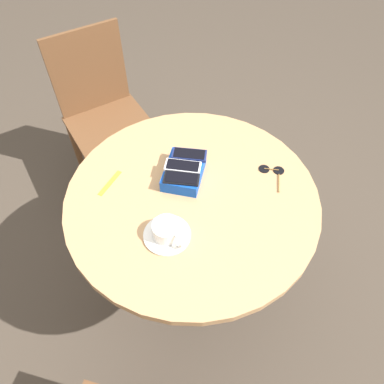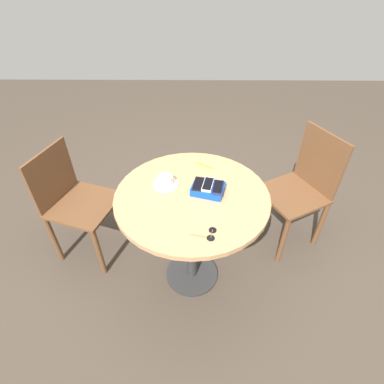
{
  "view_description": "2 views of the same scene",
  "coord_description": "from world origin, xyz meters",
  "px_view_note": "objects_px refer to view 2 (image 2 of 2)",
  "views": [
    {
      "loc": [
        0.79,
        -0.05,
        1.78
      ],
      "look_at": [
        0.0,
        0.0,
        0.78
      ],
      "focal_mm": 35.0,
      "sensor_mm": 36.0,
      "label": 1
    },
    {
      "loc": [
        -0.01,
        1.29,
        1.85
      ],
      "look_at": [
        0.0,
        0.0,
        0.78
      ],
      "focal_mm": 28.0,
      "sensor_mm": 36.0,
      "label": 2
    }
  ],
  "objects_px": {
    "phone_white": "(208,184)",
    "lanyard_strap": "(204,165)",
    "phone_box": "(208,189)",
    "phone_black": "(198,184)",
    "saucer": "(166,184)",
    "chair_near_window": "(300,189)",
    "round_table": "(192,211)",
    "sunglasses": "(210,234)",
    "phone_navy": "(218,187)",
    "coffee_cup": "(165,180)",
    "chair_far_side": "(76,202)"
  },
  "relations": [
    {
      "from": "phone_navy",
      "to": "saucer",
      "type": "relative_size",
      "value": 0.86
    },
    {
      "from": "coffee_cup",
      "to": "chair_far_side",
      "type": "distance_m",
      "value": 0.76
    },
    {
      "from": "phone_navy",
      "to": "saucer",
      "type": "xyz_separation_m",
      "value": [
        0.3,
        -0.09,
        -0.05
      ]
    },
    {
      "from": "round_table",
      "to": "saucer",
      "type": "bearing_deg",
      "value": -29.98
    },
    {
      "from": "phone_navy",
      "to": "coffee_cup",
      "type": "bearing_deg",
      "value": -15.85
    },
    {
      "from": "phone_white",
      "to": "chair_far_side",
      "type": "distance_m",
      "value": 1.0
    },
    {
      "from": "phone_box",
      "to": "phone_black",
      "type": "bearing_deg",
      "value": -10.59
    },
    {
      "from": "phone_box",
      "to": "phone_white",
      "type": "distance_m",
      "value": 0.03
    },
    {
      "from": "saucer",
      "to": "coffee_cup",
      "type": "bearing_deg",
      "value": 36.06
    },
    {
      "from": "phone_black",
      "to": "chair_near_window",
      "type": "bearing_deg",
      "value": -153.44
    },
    {
      "from": "round_table",
      "to": "sunglasses",
      "type": "distance_m",
      "value": 0.34
    },
    {
      "from": "phone_white",
      "to": "lanyard_strap",
      "type": "relative_size",
      "value": 1.09
    },
    {
      "from": "chair_far_side",
      "to": "saucer",
      "type": "bearing_deg",
      "value": 164.76
    },
    {
      "from": "saucer",
      "to": "coffee_cup",
      "type": "xyz_separation_m",
      "value": [
        0.0,
        0.0,
        0.03
      ]
    },
    {
      "from": "phone_box",
      "to": "chair_near_window",
      "type": "relative_size",
      "value": 0.23
    },
    {
      "from": "coffee_cup",
      "to": "chair_near_window",
      "type": "xyz_separation_m",
      "value": [
        -0.94,
        -0.32,
        -0.32
      ]
    },
    {
      "from": "phone_white",
      "to": "sunglasses",
      "type": "distance_m",
      "value": 0.33
    },
    {
      "from": "lanyard_strap",
      "to": "chair_near_window",
      "type": "relative_size",
      "value": 0.14
    },
    {
      "from": "round_table",
      "to": "phone_box",
      "type": "xyz_separation_m",
      "value": [
        -0.09,
        -0.02,
        0.15
      ]
    },
    {
      "from": "chair_far_side",
      "to": "round_table",
      "type": "bearing_deg",
      "value": 161.71
    },
    {
      "from": "phone_white",
      "to": "phone_navy",
      "type": "bearing_deg",
      "value": 156.51
    },
    {
      "from": "round_table",
      "to": "coffee_cup",
      "type": "height_order",
      "value": "coffee_cup"
    },
    {
      "from": "phone_black",
      "to": "phone_box",
      "type": "bearing_deg",
      "value": 169.41
    },
    {
      "from": "round_table",
      "to": "phone_navy",
      "type": "relative_size",
      "value": 6.71
    },
    {
      "from": "sunglasses",
      "to": "chair_near_window",
      "type": "xyz_separation_m",
      "value": [
        -0.69,
        -0.71,
        -0.29
      ]
    },
    {
      "from": "lanyard_strap",
      "to": "chair_far_side",
      "type": "relative_size",
      "value": 0.15
    },
    {
      "from": "phone_white",
      "to": "sunglasses",
      "type": "height_order",
      "value": "phone_white"
    },
    {
      "from": "round_table",
      "to": "phone_navy",
      "type": "bearing_deg",
      "value": -179.06
    },
    {
      "from": "coffee_cup",
      "to": "chair_far_side",
      "type": "height_order",
      "value": "chair_far_side"
    },
    {
      "from": "round_table",
      "to": "saucer",
      "type": "height_order",
      "value": "saucer"
    },
    {
      "from": "round_table",
      "to": "phone_black",
      "type": "distance_m",
      "value": 0.19
    },
    {
      "from": "saucer",
      "to": "lanyard_strap",
      "type": "distance_m",
      "value": 0.3
    },
    {
      "from": "phone_box",
      "to": "phone_black",
      "type": "height_order",
      "value": "phone_black"
    },
    {
      "from": "lanyard_strap",
      "to": "phone_white",
      "type": "bearing_deg",
      "value": 93.04
    },
    {
      "from": "saucer",
      "to": "chair_far_side",
      "type": "relative_size",
      "value": 0.18
    },
    {
      "from": "phone_white",
      "to": "chair_far_side",
      "type": "height_order",
      "value": "chair_far_side"
    },
    {
      "from": "phone_navy",
      "to": "phone_white",
      "type": "height_order",
      "value": "same"
    },
    {
      "from": "phone_white",
      "to": "chair_near_window",
      "type": "relative_size",
      "value": 0.15
    },
    {
      "from": "round_table",
      "to": "phone_white",
      "type": "distance_m",
      "value": 0.2
    },
    {
      "from": "sunglasses",
      "to": "chair_far_side",
      "type": "xyz_separation_m",
      "value": [
        0.91,
        -0.57,
        -0.31
      ]
    },
    {
      "from": "sunglasses",
      "to": "coffee_cup",
      "type": "bearing_deg",
      "value": -57.17
    },
    {
      "from": "phone_white",
      "to": "chair_far_side",
      "type": "xyz_separation_m",
      "value": [
        0.91,
        -0.24,
        -0.36
      ]
    },
    {
      "from": "round_table",
      "to": "sunglasses",
      "type": "bearing_deg",
      "value": 106.99
    },
    {
      "from": "coffee_cup",
      "to": "chair_near_window",
      "type": "height_order",
      "value": "chair_near_window"
    },
    {
      "from": "round_table",
      "to": "chair_near_window",
      "type": "bearing_deg",
      "value": -152.53
    },
    {
      "from": "chair_near_window",
      "to": "lanyard_strap",
      "type": "bearing_deg",
      "value": 9.69
    },
    {
      "from": "saucer",
      "to": "phone_white",
      "type": "bearing_deg",
      "value": 165.38
    },
    {
      "from": "coffee_cup",
      "to": "sunglasses",
      "type": "height_order",
      "value": "coffee_cup"
    },
    {
      "from": "lanyard_strap",
      "to": "chair_near_window",
      "type": "height_order",
      "value": "chair_near_window"
    },
    {
      "from": "saucer",
      "to": "sunglasses",
      "type": "relative_size",
      "value": 1.15
    }
  ]
}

